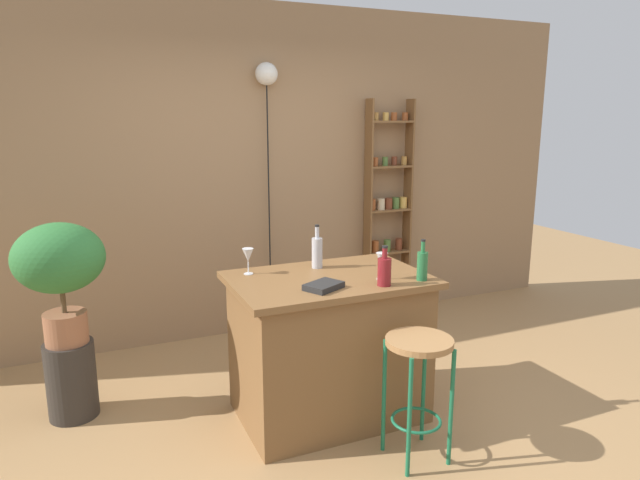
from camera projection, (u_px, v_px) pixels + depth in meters
The scene contains 14 objects.
ground at pixel (349, 436), 3.40m from camera, with size 12.00×12.00×0.00m, color #A37A4C.
back_wall at pixel (249, 173), 4.84m from camera, with size 6.40×0.10×2.80m, color #997551.
kitchen_counter at pixel (329, 346), 3.57m from camera, with size 1.20×0.80×0.92m.
bar_stool at pixel (418, 369), 3.08m from camera, with size 0.37×0.37×0.71m.
spice_shelf at pixel (388, 210), 5.30m from camera, with size 0.45×0.14×2.03m.
plant_stool at pixel (71, 379), 3.58m from camera, with size 0.30×0.30×0.50m, color #2D2823.
potted_plant at pixel (60, 265), 3.42m from camera, with size 0.54×0.48×0.76m.
bottle_wine_red at pixel (384, 271), 3.27m from camera, with size 0.08×0.08×0.24m.
bottle_sauce_amber at pixel (422, 265), 3.38m from camera, with size 0.06×0.06×0.25m.
bottle_spirits_clear at pixel (317, 252), 3.65m from camera, with size 0.07×0.07×0.28m.
wine_glass_left at pixel (248, 256), 3.50m from camera, with size 0.07×0.07×0.16m.
wine_glass_center at pixel (382, 261), 3.39m from camera, with size 0.07×0.07×0.16m.
cookbook at pixel (324, 286), 3.22m from camera, with size 0.21×0.15×0.04m, color black.
pendant_globe_light at pixel (267, 80), 4.63m from camera, with size 0.19×0.19×2.31m.
Camera 1 is at (-1.39, -2.74, 1.89)m, focal length 31.71 mm.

